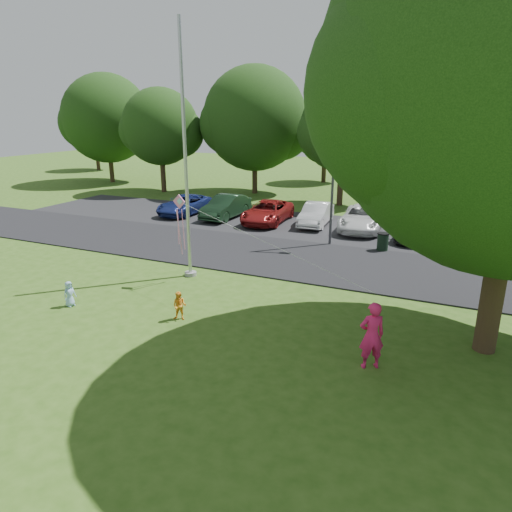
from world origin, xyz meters
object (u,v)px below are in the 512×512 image
at_px(child_yellow, 180,306).
at_px(kite, 184,215).
at_px(child_blue, 69,294).
at_px(street_lamp, 339,169).
at_px(trash_can, 383,242).
at_px(flagpole, 186,177).
at_px(woman, 372,335).

relative_size(child_yellow, kite, 0.12).
bearing_deg(kite, child_blue, -121.53).
relative_size(street_lamp, trash_can, 7.01).
bearing_deg(flagpole, street_lamp, 58.16).
distance_m(street_lamp, woman, 12.42).
height_order(street_lamp, trash_can, street_lamp).
xyz_separation_m(woman, child_blue, (-10.55, -0.20, -0.49)).
bearing_deg(woman, kite, -53.63).
distance_m(child_yellow, child_blue, 4.25).
bearing_deg(street_lamp, flagpole, -136.09).
bearing_deg(flagpole, trash_can, 45.53).
bearing_deg(kite, child_yellow, -57.48).
bearing_deg(child_yellow, woman, -18.81).
bearing_deg(child_blue, kite, -25.02).
bearing_deg(woman, trash_can, -112.81).
bearing_deg(woman, child_yellow, -34.35).
distance_m(street_lamp, trash_can, 4.24).
bearing_deg(child_yellow, child_blue, 173.85).
distance_m(trash_can, child_yellow, 11.88).
height_order(street_lamp, kite, street_lamp).
height_order(flagpole, street_lamp, flagpole).
height_order(trash_can, child_blue, trash_can).
height_order(street_lamp, woman, street_lamp).
relative_size(flagpole, child_yellow, 10.15).
xyz_separation_m(flagpole, trash_can, (6.85, 6.98, -3.70)).
xyz_separation_m(child_yellow, child_blue, (-4.20, -0.64, -0.03)).
bearing_deg(trash_can, woman, -82.45).
distance_m(flagpole, woman, 9.93).
relative_size(trash_can, woman, 0.49).
distance_m(flagpole, child_yellow, 5.70).
bearing_deg(flagpole, child_blue, -116.08).
xyz_separation_m(street_lamp, kite, (-3.99, -7.98, -1.08)).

